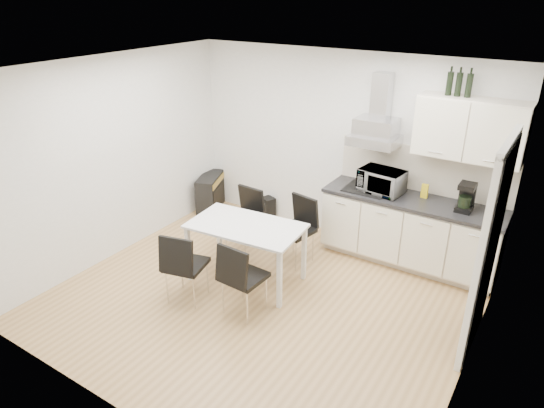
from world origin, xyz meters
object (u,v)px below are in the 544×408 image
(dining_table, at_px, (246,231))
(chair_near_left, at_px, (186,265))
(chair_near_right, at_px, (244,277))
(floor_speaker, at_px, (268,207))
(chair_far_right, at_px, (295,231))
(kitchenette, at_px, (416,205))
(guitar_amp, at_px, (210,192))
(chair_far_left, at_px, (243,222))

(dining_table, xyz_separation_m, chair_near_left, (-0.34, -0.70, -0.22))
(chair_near_right, xyz_separation_m, floor_speaker, (-1.11, 2.18, -0.28))
(chair_far_right, bearing_deg, floor_speaker, -31.64)
(kitchenette, distance_m, chair_near_left, 2.92)
(kitchenette, xyz_separation_m, dining_table, (-1.57, -1.47, -0.17))
(chair_far_right, relative_size, guitar_amp, 1.19)
(kitchenette, height_order, floor_speaker, kitchenette)
(chair_far_right, xyz_separation_m, guitar_amp, (-1.99, 0.70, -0.16))
(dining_table, xyz_separation_m, floor_speaker, (-0.75, 1.64, -0.50))
(kitchenette, distance_m, chair_near_right, 2.39)
(chair_far_left, relative_size, guitar_amp, 1.19)
(floor_speaker, bearing_deg, dining_table, -42.20)
(floor_speaker, bearing_deg, chair_far_right, -19.54)
(chair_far_left, distance_m, chair_far_right, 0.74)
(chair_far_left, height_order, chair_far_right, same)
(chair_near_right, distance_m, guitar_amp, 2.83)
(kitchenette, xyz_separation_m, chair_far_left, (-2.02, -0.92, -0.39))
(chair_near_left, height_order, floor_speaker, chair_near_left)
(chair_far_right, distance_m, floor_speaker, 1.43)
(dining_table, height_order, chair_far_left, chair_far_left)
(dining_table, height_order, chair_near_left, chair_near_left)
(chair_far_left, xyz_separation_m, chair_near_right, (0.81, -1.10, 0.00))
(chair_far_left, relative_size, floor_speaker, 2.75)
(dining_table, bearing_deg, chair_near_right, -61.56)
(chair_far_right, distance_m, chair_near_right, 1.24)
(kitchenette, height_order, chair_near_left, kitchenette)
(dining_table, relative_size, chair_far_right, 1.59)
(kitchenette, bearing_deg, chair_near_left, -131.32)
(kitchenette, distance_m, chair_far_left, 2.26)
(kitchenette, distance_m, chair_far_right, 1.56)
(chair_far_left, bearing_deg, kitchenette, -152.07)
(chair_far_right, bearing_deg, dining_table, 78.97)
(kitchenette, relative_size, chair_far_left, 2.86)
(chair_far_right, bearing_deg, chair_far_left, 21.51)
(chair_far_left, relative_size, chair_far_right, 1.00)
(dining_table, bearing_deg, chair_far_right, 63.00)
(chair_near_right, bearing_deg, floor_speaker, 119.89)
(guitar_amp, distance_m, floor_speaker, 0.99)
(chair_near_right, relative_size, guitar_amp, 1.19)
(guitar_amp, bearing_deg, chair_near_left, -78.69)
(guitar_amp, xyz_separation_m, floor_speaker, (0.95, 0.25, -0.12))
(chair_far_left, bearing_deg, floor_speaker, -71.02)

